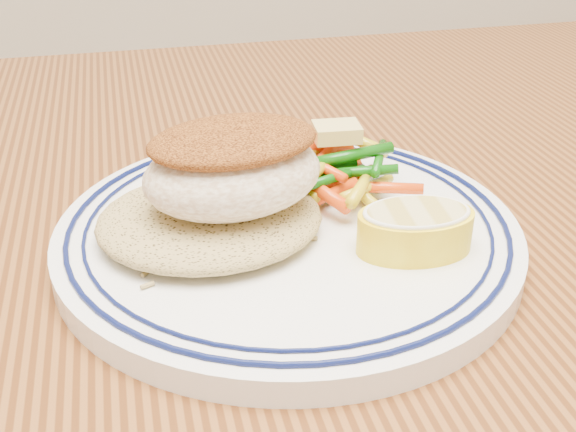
{
  "coord_description": "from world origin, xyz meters",
  "views": [
    {
      "loc": [
        -0.11,
        -0.33,
        0.97
      ],
      "look_at": [
        -0.03,
        0.02,
        0.77
      ],
      "focal_mm": 45.0,
      "sensor_mm": 36.0,
      "label": 1
    }
  ],
  "objects_px": {
    "rice_pilaf": "(210,214)",
    "vegetable_pile": "(326,169)",
    "plate": "(288,232)",
    "lemon_wedge": "(415,228)",
    "fish_fillet": "(233,166)",
    "dining_table": "(335,387)"
  },
  "relations": [
    {
      "from": "rice_pilaf",
      "to": "fish_fillet",
      "type": "relative_size",
      "value": 1.18
    },
    {
      "from": "rice_pilaf",
      "to": "vegetable_pile",
      "type": "xyz_separation_m",
      "value": [
        0.08,
        0.04,
        0.0
      ]
    },
    {
      "from": "rice_pilaf",
      "to": "fish_fillet",
      "type": "height_order",
      "value": "fish_fillet"
    },
    {
      "from": "dining_table",
      "to": "vegetable_pile",
      "type": "distance_m",
      "value": 0.14
    },
    {
      "from": "plate",
      "to": "lemon_wedge",
      "type": "height_order",
      "value": "lemon_wedge"
    },
    {
      "from": "rice_pilaf",
      "to": "lemon_wedge",
      "type": "xyz_separation_m",
      "value": [
        0.1,
        -0.04,
        0.0
      ]
    },
    {
      "from": "plate",
      "to": "lemon_wedge",
      "type": "bearing_deg",
      "value": -36.34
    },
    {
      "from": "plate",
      "to": "vegetable_pile",
      "type": "bearing_deg",
      "value": 48.79
    },
    {
      "from": "plate",
      "to": "vegetable_pile",
      "type": "height_order",
      "value": "vegetable_pile"
    },
    {
      "from": "rice_pilaf",
      "to": "dining_table",
      "type": "bearing_deg",
      "value": -15.02
    },
    {
      "from": "plate",
      "to": "lemon_wedge",
      "type": "distance_m",
      "value": 0.08
    },
    {
      "from": "vegetable_pile",
      "to": "plate",
      "type": "bearing_deg",
      "value": -131.21
    },
    {
      "from": "plate",
      "to": "rice_pilaf",
      "type": "relative_size",
      "value": 2.11
    },
    {
      "from": "fish_fillet",
      "to": "dining_table",
      "type": "bearing_deg",
      "value": -13.35
    },
    {
      "from": "vegetable_pile",
      "to": "fish_fillet",
      "type": "bearing_deg",
      "value": -146.13
    },
    {
      "from": "rice_pilaf",
      "to": "vegetable_pile",
      "type": "relative_size",
      "value": 1.16
    },
    {
      "from": "dining_table",
      "to": "lemon_wedge",
      "type": "xyz_separation_m",
      "value": [
        0.03,
        -0.02,
        0.13
      ]
    },
    {
      "from": "rice_pilaf",
      "to": "lemon_wedge",
      "type": "height_order",
      "value": "same"
    },
    {
      "from": "vegetable_pile",
      "to": "lemon_wedge",
      "type": "height_order",
      "value": "vegetable_pile"
    },
    {
      "from": "vegetable_pile",
      "to": "lemon_wedge",
      "type": "bearing_deg",
      "value": -72.15
    },
    {
      "from": "dining_table",
      "to": "vegetable_pile",
      "type": "height_order",
      "value": "vegetable_pile"
    },
    {
      "from": "plate",
      "to": "dining_table",
      "type": "bearing_deg",
      "value": -36.07
    }
  ]
}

